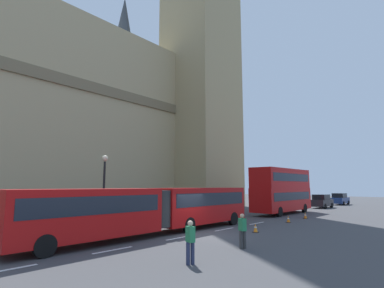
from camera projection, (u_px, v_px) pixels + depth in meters
ground_plane at (199, 234)px, 19.23m from camera, size 160.00×160.00×0.00m
lane_centre_marking at (150, 243)px, 16.15m from camera, size 25.20×0.16×0.01m
articulated_bus at (154, 207)px, 19.18m from camera, size 17.69×2.54×2.90m
double_decker_bus at (282, 189)px, 33.28m from camera, size 10.09×2.54×4.90m
sedan_lead at (322, 201)px, 41.88m from camera, size 4.40×1.86×1.85m
sedan_trailing at (340, 199)px, 48.74m from camera, size 4.40×1.86×1.85m
traffic_cone_west at (255, 228)px, 19.96m from camera, size 0.36×0.36×0.58m
traffic_cone_middle at (288, 219)px, 25.33m from camera, size 0.36×0.36×0.58m
traffic_cone_east at (305, 216)px, 28.24m from camera, size 0.36×0.36×0.58m
street_lamp at (104, 186)px, 21.71m from camera, size 0.44×0.44×5.27m
pedestrian_near_cones at (190, 241)px, 11.92m from camera, size 0.36×0.46×1.69m
pedestrian_by_kerb at (242, 230)px, 14.89m from camera, size 0.39×0.47×1.69m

